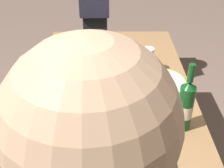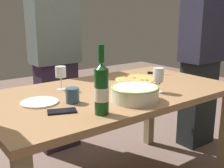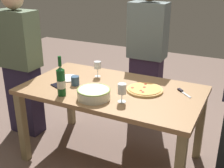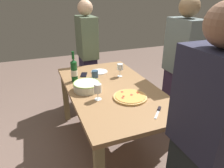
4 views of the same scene
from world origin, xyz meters
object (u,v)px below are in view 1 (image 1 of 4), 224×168
(wine_glass_by_bottle, at_px, (69,103))
(person_guest_right, at_px, (95,7))
(wine_bottle, at_px, (186,105))
(pizza_knife, at_px, (86,43))
(cup_amber, at_px, (131,124))
(side_plate, at_px, (108,155))
(pizza, at_px, (100,63))
(cell_phone, at_px, (157,149))
(serving_bowl, at_px, (160,86))
(wine_glass_near_pizza, at_px, (148,56))
(dining_table, at_px, (112,103))

(wine_glass_by_bottle, height_order, person_guest_right, person_guest_right)
(wine_bottle, bearing_deg, pizza_knife, 29.70)
(wine_glass_by_bottle, distance_m, cup_amber, 0.30)
(side_plate, xyz_separation_m, pizza_knife, (1.08, 0.17, 0.00))
(pizza, relative_size, wine_bottle, 0.93)
(side_plate, distance_m, cell_phone, 0.21)
(serving_bowl, height_order, cell_phone, serving_bowl)
(pizza, distance_m, cup_amber, 0.64)
(wine_glass_near_pizza, height_order, cell_phone, wine_glass_near_pizza)
(pizza, distance_m, wine_glass_by_bottle, 0.57)
(person_guest_right, bearing_deg, wine_glass_near_pizza, 14.06)
(dining_table, height_order, person_guest_right, person_guest_right)
(dining_table, xyz_separation_m, serving_bowl, (-0.04, -0.26, 0.14))
(wine_glass_near_pizza, relative_size, cell_phone, 1.09)
(pizza, height_order, wine_bottle, wine_bottle)
(side_plate, height_order, cell_phone, same)
(wine_bottle, relative_size, cell_phone, 2.38)
(serving_bowl, distance_m, person_guest_right, 1.22)
(cup_amber, bearing_deg, dining_table, 13.76)
(pizza, relative_size, cell_phone, 2.22)
(person_guest_right, bearing_deg, serving_bowl, 12.09)
(dining_table, relative_size, pizza_knife, 10.67)
(serving_bowl, height_order, wine_bottle, wine_bottle)
(cup_amber, height_order, cell_phone, cup_amber)
(wine_bottle, xyz_separation_m, side_plate, (-0.18, 0.35, -0.13))
(cup_amber, relative_size, pizza_knife, 0.56)
(wine_glass_by_bottle, bearing_deg, person_guest_right, -2.99)
(serving_bowl, xyz_separation_m, cell_phone, (-0.42, 0.07, -0.04))
(dining_table, height_order, pizza_knife, pizza_knife)
(cell_phone, xyz_separation_m, pizza_knife, (1.05, 0.37, 0.00))
(wine_glass_by_bottle, relative_size, side_plate, 0.74)
(pizza_knife, distance_m, person_guest_right, 0.54)
(pizza_knife, bearing_deg, side_plate, -171.29)
(cup_amber, xyz_separation_m, pizza_knife, (0.93, 0.27, -0.04))
(dining_table, relative_size, cell_phone, 11.11)
(wine_bottle, bearing_deg, serving_bowl, 13.57)
(cup_amber, xyz_separation_m, side_plate, (-0.15, 0.10, -0.04))
(wine_glass_by_bottle, height_order, pizza_knife, wine_glass_by_bottle)
(wine_bottle, height_order, cell_phone, wine_bottle)
(dining_table, bearing_deg, wine_glass_near_pizza, -47.82)
(wine_bottle, bearing_deg, person_guest_right, 17.83)
(dining_table, height_order, serving_bowl, serving_bowl)
(cell_phone, bearing_deg, serving_bowl, -78.42)
(wine_bottle, distance_m, person_guest_right, 1.51)
(pizza_knife, bearing_deg, cup_amber, -163.88)
(cup_amber, distance_m, cell_phone, 0.16)
(dining_table, relative_size, wine_glass_by_bottle, 10.32)
(dining_table, distance_m, side_plate, 0.50)
(wine_glass_near_pizza, bearing_deg, person_guest_right, 20.78)
(wine_glass_by_bottle, bearing_deg, wine_bottle, -95.26)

